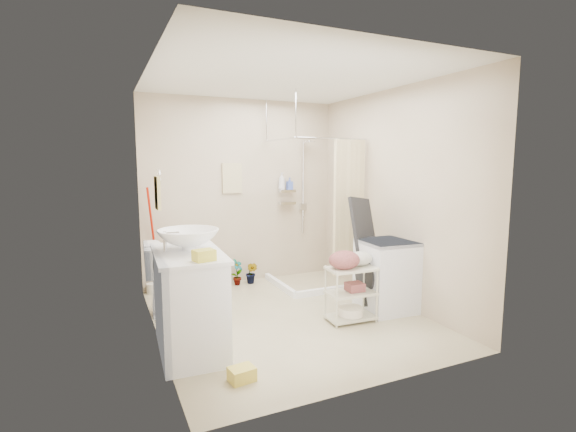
{
  "coord_description": "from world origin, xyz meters",
  "views": [
    {
      "loc": [
        -1.85,
        -4.09,
        1.73
      ],
      "look_at": [
        0.11,
        0.25,
        1.11
      ],
      "focal_mm": 26.0,
      "sensor_mm": 36.0,
      "label": 1
    }
  ],
  "objects_px": {
    "vanity": "(189,301)",
    "washing_machine": "(386,275)",
    "toilet": "(183,277)",
    "laundry_rack": "(351,289)"
  },
  "relations": [
    {
      "from": "vanity",
      "to": "washing_machine",
      "type": "bearing_deg",
      "value": 5.49
    },
    {
      "from": "washing_machine",
      "to": "vanity",
      "type": "bearing_deg",
      "value": -173.5
    },
    {
      "from": "vanity",
      "to": "toilet",
      "type": "xyz_separation_m",
      "value": [
        0.12,
        1.01,
        -0.04
      ]
    },
    {
      "from": "vanity",
      "to": "toilet",
      "type": "distance_m",
      "value": 1.02
    },
    {
      "from": "washing_machine",
      "to": "toilet",
      "type": "bearing_deg",
      "value": 161.35
    },
    {
      "from": "toilet",
      "to": "laundry_rack",
      "type": "height_order",
      "value": "toilet"
    },
    {
      "from": "washing_machine",
      "to": "laundry_rack",
      "type": "relative_size",
      "value": 1.15
    },
    {
      "from": "toilet",
      "to": "washing_machine",
      "type": "height_order",
      "value": "toilet"
    },
    {
      "from": "laundry_rack",
      "to": "washing_machine",
      "type": "bearing_deg",
      "value": 15.57
    },
    {
      "from": "vanity",
      "to": "washing_machine",
      "type": "distance_m",
      "value": 2.3
    }
  ]
}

